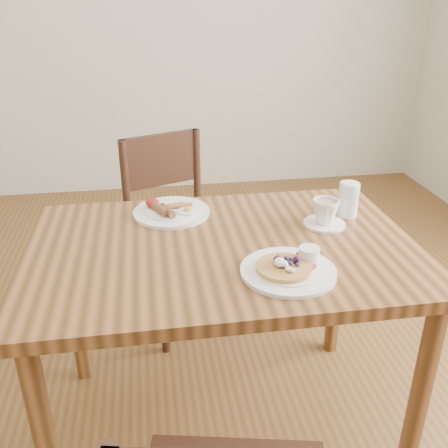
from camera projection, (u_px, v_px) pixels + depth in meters
name	position (u px, v px, depth m)	size (l,w,h in m)	color
ground	(224.00, 421.00, 1.88)	(5.00, 5.00, 0.00)	brown
dining_table	(224.00, 272.00, 1.60)	(1.20, 0.80, 0.75)	brown
chair_far	(176.00, 223.00, 2.29)	(0.54, 0.54, 0.88)	#381B14
pancake_plate	(289.00, 268.00, 1.39)	(0.27, 0.27, 0.06)	white
breakfast_plate	(170.00, 211.00, 1.76)	(0.27, 0.27, 0.04)	white
teacup_saucer	(325.00, 213.00, 1.67)	(0.14, 0.14, 0.09)	white
water_glass	(348.00, 200.00, 1.73)	(0.07, 0.07, 0.12)	silver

